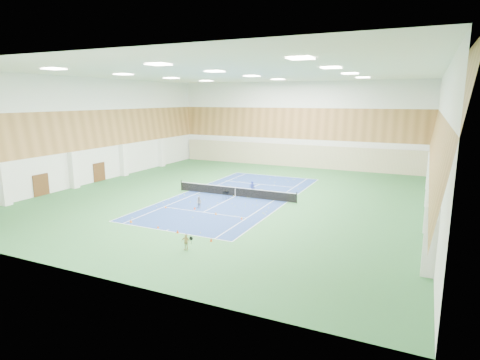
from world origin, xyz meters
name	(u,v)px	position (x,y,z in m)	size (l,w,h in m)	color
ground	(235,196)	(0.00, 0.00, 0.00)	(40.00, 40.00, 0.00)	#2A6332
room_shell	(235,137)	(0.00, 0.00, 6.00)	(36.00, 40.00, 12.00)	white
wood_cladding	(235,116)	(0.00, 0.00, 8.00)	(36.00, 40.00, 8.00)	#A3713C
ceiling_light_grid	(235,74)	(0.00, 0.00, 11.92)	(21.40, 25.40, 0.06)	white
court_surface	(235,196)	(0.00, 0.00, 0.01)	(10.97, 23.77, 0.01)	navy
tennis_balls_scatter	(235,196)	(0.00, 0.00, 0.05)	(10.57, 22.77, 0.07)	#C2DB25
tennis_net	(235,191)	(0.00, 0.00, 0.55)	(12.80, 0.10, 1.10)	black
back_curtain	(295,156)	(0.00, 19.75, 1.60)	(35.40, 0.16, 3.20)	#C6B793
door_left_a	(41,185)	(-17.92, -8.00, 1.10)	(0.08, 1.80, 2.20)	#593319
door_left_b	(99,172)	(-17.92, 0.00, 1.10)	(0.08, 1.80, 2.20)	#593319
coach	(252,188)	(1.47, 0.88, 0.77)	(0.57, 0.37, 1.55)	#22329D
child_court	(199,202)	(-1.01, -5.36, 0.53)	(0.51, 0.40, 1.06)	gray
child_apron	(186,242)	(3.40, -14.46, 0.54)	(0.63, 0.26, 1.08)	tan
ball_cart	(226,195)	(-0.33, -1.44, 0.40)	(0.46, 0.46, 0.80)	black
cone_svc_a	(166,207)	(-3.76, -6.61, 0.10)	(0.18, 0.18, 0.19)	#FF500D
cone_svc_b	(195,208)	(-1.15, -5.91, 0.12)	(0.22, 0.22, 0.24)	#FF450D
cone_svc_c	(216,213)	(1.33, -6.56, 0.12)	(0.21, 0.21, 0.23)	orange
cone_svc_d	(242,218)	(3.88, -6.86, 0.10)	(0.18, 0.18, 0.20)	#FA540D
cone_base_a	(131,221)	(-3.73, -11.35, 0.13)	(0.23, 0.23, 0.25)	orange
cone_base_b	(158,227)	(-0.91, -11.61, 0.11)	(0.19, 0.19, 0.21)	#E7550C
cone_base_c	(178,231)	(1.04, -11.89, 0.12)	(0.22, 0.22, 0.24)	#DE440B
cone_base_d	(211,240)	(4.12, -12.40, 0.11)	(0.20, 0.20, 0.22)	#DB3D0B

